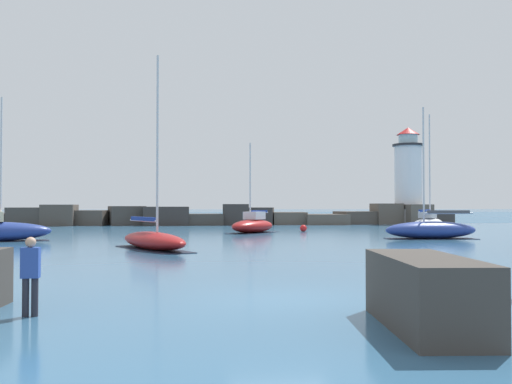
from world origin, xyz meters
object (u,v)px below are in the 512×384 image
(mooring_buoy_orange_near, at_px, (303,228))
(sailboat_moored_1, at_px, (253,225))
(sailboat_moored_6, at_px, (429,223))
(sailboat_moored_0, at_px, (153,240))
(sailboat_moored_4, at_px, (431,230))
(lighthouse, at_px, (408,183))
(person_on_rocks, at_px, (30,272))

(mooring_buoy_orange_near, bearing_deg, sailboat_moored_1, -161.31)
(sailboat_moored_6, bearing_deg, sailboat_moored_1, -175.38)
(sailboat_moored_0, bearing_deg, sailboat_moored_6, 37.77)
(sailboat_moored_0, bearing_deg, sailboat_moored_4, 20.54)
(lighthouse, xyz_separation_m, mooring_buoy_orange_near, (-17.19, -18.29, -4.73))
(sailboat_moored_1, xyz_separation_m, mooring_buoy_orange_near, (4.61, 1.56, -0.35))
(lighthouse, height_order, person_on_rocks, lighthouse)
(lighthouse, xyz_separation_m, sailboat_moored_0, (-29.19, -36.59, -4.52))
(sailboat_moored_4, relative_size, mooring_buoy_orange_near, 11.32)
(sailboat_moored_6, bearing_deg, sailboat_moored_0, -142.23)
(sailboat_moored_4, bearing_deg, sailboat_moored_1, 137.89)
(person_on_rocks, bearing_deg, mooring_buoy_orange_near, 69.16)
(lighthouse, distance_m, sailboat_moored_4, 31.96)
(person_on_rocks, bearing_deg, sailboat_moored_1, 75.21)
(lighthouse, bearing_deg, sailboat_moored_1, -137.68)
(sailboat_moored_1, height_order, mooring_buoy_orange_near, sailboat_moored_1)
(sailboat_moored_4, distance_m, person_on_rocks, 31.68)
(lighthouse, bearing_deg, sailboat_moored_4, -110.08)
(sailboat_moored_1, bearing_deg, sailboat_moored_0, -113.81)
(lighthouse, distance_m, sailboat_moored_1, 29.81)
(sailboat_moored_1, distance_m, sailboat_moored_4, 14.73)
(sailboat_moored_6, relative_size, mooring_buoy_orange_near, 13.17)
(lighthouse, xyz_separation_m, sailboat_moored_6, (-5.92, -18.57, -4.34))
(sailboat_moored_0, relative_size, mooring_buoy_orange_near, 12.57)
(sailboat_moored_0, height_order, sailboat_moored_4, sailboat_moored_0)
(lighthouse, xyz_separation_m, person_on_rocks, (-30.89, -54.28, -4.12))
(sailboat_moored_6, bearing_deg, person_on_rocks, -124.96)
(sailboat_moored_4, height_order, person_on_rocks, sailboat_moored_4)
(sailboat_moored_6, height_order, person_on_rocks, sailboat_moored_6)
(person_on_rocks, bearing_deg, sailboat_moored_0, 84.49)
(lighthouse, distance_m, sailboat_moored_6, 19.97)
(sailboat_moored_1, xyz_separation_m, sailboat_moored_6, (15.87, 1.28, 0.04))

